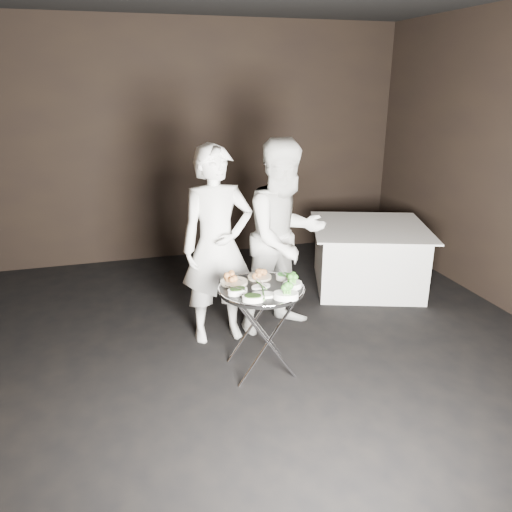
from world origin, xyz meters
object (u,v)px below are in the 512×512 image
object	(u,v)px
tray_stand	(261,326)
serving_tray	(261,289)
waiter_left	(217,246)
waiter_right	(285,237)
dining_table	(368,256)

from	to	relation	value
tray_stand	serving_tray	distance (m)	0.32
waiter_left	waiter_right	bearing A→B (deg)	0.34
serving_tray	dining_table	size ratio (longest dim) A/B	0.54
dining_table	waiter_left	bearing A→B (deg)	-159.40
waiter_right	dining_table	distance (m)	1.52
tray_stand	waiter_right	size ratio (longest dim) A/B	0.40
tray_stand	waiter_left	bearing A→B (deg)	107.57
tray_stand	dining_table	world-z (taller)	dining_table
waiter_right	dining_table	xyz separation A→B (m)	(1.25, 0.68, -0.54)
waiter_left	dining_table	xyz separation A→B (m)	(1.90, 0.71, -0.53)
serving_tray	dining_table	bearing A→B (deg)	39.16
serving_tray	waiter_right	size ratio (longest dim) A/B	0.38
waiter_right	serving_tray	bearing A→B (deg)	-138.33
tray_stand	waiter_left	world-z (taller)	waiter_left
tray_stand	dining_table	distance (m)	2.18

